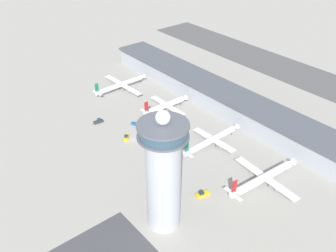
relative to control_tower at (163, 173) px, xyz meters
The scene contains 12 objects.
ground_plane 73.23m from the control_tower, 157.40° to the left, with size 1000.00×1000.00×0.00m, color #9E9B93.
terminal_building 116.34m from the control_tower, 123.01° to the left, with size 204.03×25.00×14.21m.
runway_strip 196.47m from the control_tower, 108.70° to the left, with size 306.04×44.00×0.01m, color #515154.
control_tower is the anchor object (origin of this frame).
airplane_gate_alpha 137.16m from the control_tower, 154.75° to the left, with size 42.10×44.18×11.74m.
airplane_gate_bravo 102.25m from the control_tower, 140.23° to the left, with size 32.81×35.17×12.58m.
airplane_gate_charlie 70.33m from the control_tower, 115.67° to the left, with size 31.11×43.86×11.80m.
airplane_gate_delta 61.84m from the control_tower, 77.63° to the left, with size 40.06×45.27×12.59m.
service_truck_catering 37.22m from the control_tower, 92.67° to the left, with size 3.86×7.49×2.77m.
service_truck_fuel 75.27m from the control_tower, 160.02° to the left, with size 5.88×5.55×2.90m.
service_truck_baggage 98.35m from the control_tower, 167.69° to the left, with size 3.06×6.31×2.90m.
service_truck_water 87.43m from the control_tower, 153.01° to the left, with size 7.99×5.30×2.52m.
Camera 1 is at (155.96, -100.05, 127.80)m, focal length 40.00 mm.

